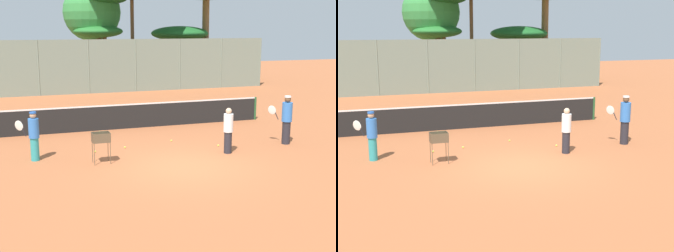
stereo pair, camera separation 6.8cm
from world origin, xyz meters
The scene contains 16 objects.
ground_plane centered at (0.00, 0.00, 0.00)m, with size 80.00×80.00×0.00m, color #B26038.
tennis_net centered at (0.00, 6.03, 0.56)m, with size 11.86×0.10×1.07m.
back_fence centered at (0.00, 17.31, 1.74)m, with size 25.24×0.08×3.49m.
tree_1 centered at (1.47, 21.56, 3.83)m, with size 3.62×3.62×4.40m.
tree_3 centered at (1.19, 22.32, 5.31)m, with size 4.26×4.26×7.47m.
tree_4 centered at (1.94, 21.46, 6.14)m, with size 3.40×3.40×6.71m.
tree_5 centered at (7.73, 21.23, 3.75)m, with size 4.42×4.42×4.34m.
player_white_outfit centered at (4.65, 1.53, 0.93)m, with size 0.80×0.64×1.80m.
player_red_cap centered at (2.03, 1.05, 0.81)m, with size 0.34×0.86×1.58m.
player_yellow_shirt centered at (-4.33, 2.25, 0.84)m, with size 0.78×0.56×1.61m.
ball_cart centered at (-2.34, 1.24, 0.77)m, with size 0.56×0.41×1.00m.
tennis_ball_0 centered at (0.73, 3.25, 0.03)m, with size 0.07×0.07×0.07m, color #D1E54C.
tennis_ball_1 centered at (-2.31, 2.60, 0.03)m, with size 0.07×0.07×0.07m, color #D1E54C.
tennis_ball_2 centered at (2.11, 1.99, 0.03)m, with size 0.07×0.07×0.07m, color #D1E54C.
tennis_ball_3 centered at (-1.18, 2.83, 0.03)m, with size 0.07×0.07×0.07m, color #D1E54C.
tennis_ball_4 centered at (-1.57, 5.65, 0.03)m, with size 0.07×0.07×0.07m, color #D1E54C.
Camera 2 is at (-4.93, -13.08, 4.27)m, focal length 50.00 mm.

